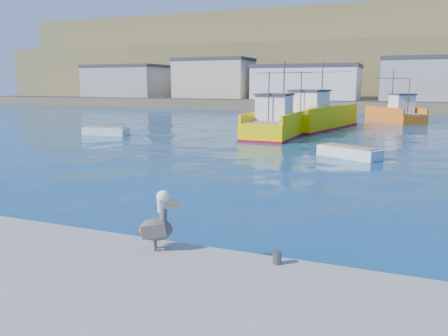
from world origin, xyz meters
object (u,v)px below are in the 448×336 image
object	(u,v)px
skiff_mid	(349,153)
pelican	(157,225)
trawler_yellow_a	(279,124)
boat_orange	(396,113)
skiff_left	(106,132)
trawler_yellow_b	(315,117)

from	to	relation	value
skiff_mid	pelican	distance (m)	18.85
pelican	trawler_yellow_a	bearing A→B (deg)	98.52
trawler_yellow_a	boat_orange	distance (m)	20.35
skiff_left	skiff_mid	distance (m)	21.76
skiff_left	skiff_mid	world-z (taller)	skiff_left
boat_orange	skiff_left	world-z (taller)	boat_orange
skiff_left	trawler_yellow_a	bearing A→B (deg)	18.99
trawler_yellow_a	pelican	distance (m)	28.43
trawler_yellow_a	skiff_mid	distance (m)	11.74
trawler_yellow_a	skiff_left	bearing A→B (deg)	-161.01
trawler_yellow_a	trawler_yellow_b	distance (m)	7.76
trawler_yellow_a	boat_orange	xyz separation A→B (m)	(9.43, 18.03, 0.00)
trawler_yellow_b	boat_orange	world-z (taller)	trawler_yellow_b
trawler_yellow_b	skiff_left	distance (m)	20.47
boat_orange	skiff_left	xyz separation A→B (m)	(-23.82, -22.98, -0.75)
boat_orange	pelican	world-z (taller)	boat_orange
pelican	skiff_left	bearing A→B (deg)	128.77
trawler_yellow_b	skiff_mid	distance (m)	17.78
trawler_yellow_a	pelican	world-z (taller)	trawler_yellow_a
skiff_mid	boat_orange	bearing A→B (deg)	84.72
trawler_yellow_b	boat_orange	size ratio (longest dim) A/B	1.57
trawler_yellow_b	skiff_mid	world-z (taller)	trawler_yellow_b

